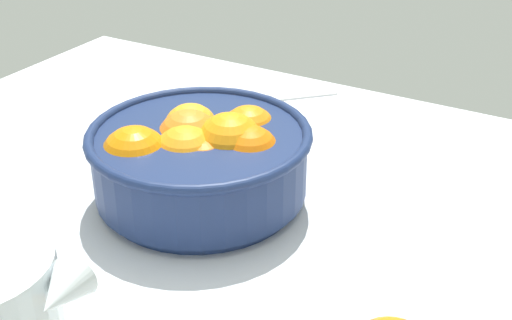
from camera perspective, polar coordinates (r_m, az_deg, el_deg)
name	(u,v)px	position (r cm, az deg, el deg)	size (l,w,h in cm)	color
ground_plane	(242,238)	(75.48, -1.20, -6.67)	(114.83, 86.84, 3.00)	silver
fruit_bowl	(201,157)	(77.25, -4.73, 0.21)	(25.68, 25.68, 10.97)	navy
spoon	(283,98)	(105.05, 2.27, 5.32)	(10.52, 10.41, 1.00)	silver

